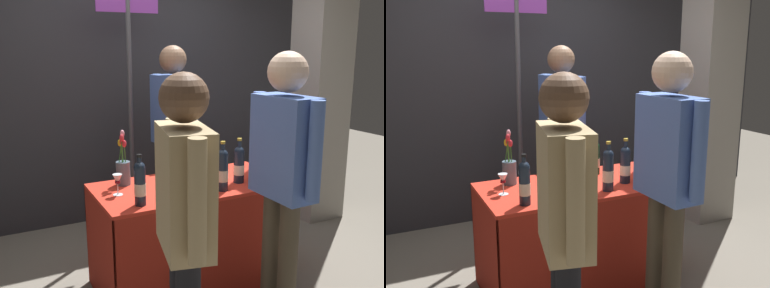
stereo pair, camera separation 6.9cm
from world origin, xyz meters
TOP-DOWN VIEW (x-y plane):
  - ground_plane at (0.00, 0.00)m, footprint 12.00×12.00m
  - back_partition at (0.00, 1.61)m, footprint 6.44×0.12m
  - concrete_pillar at (1.80, 0.65)m, footprint 0.45×0.45m
  - tasting_table at (0.00, 0.00)m, footprint 1.42×0.71m
  - featured_wine_bottle at (0.47, -0.19)m, footprint 0.08×0.08m
  - display_bottle_0 at (0.33, -0.13)m, footprint 0.08×0.08m
  - display_bottle_1 at (-0.49, -0.24)m, footprint 0.07×0.07m
  - display_bottle_2 at (-0.17, -0.22)m, footprint 0.07×0.07m
  - display_bottle_3 at (0.23, 0.17)m, footprint 0.08×0.08m
  - display_bottle_4 at (0.12, -0.23)m, footprint 0.08×0.08m
  - wine_glass_near_vendor at (-0.56, 0.01)m, footprint 0.07×0.07m
  - flower_vase at (-0.45, 0.21)m, footprint 0.10×0.11m
  - brochure_stand at (-0.08, -0.04)m, footprint 0.08×0.17m
  - vendor_presenter at (0.24, 0.84)m, footprint 0.28×0.63m
  - taster_foreground_right at (0.27, -0.70)m, footprint 0.24×0.59m
  - taster_foreground_left at (-0.54, -0.99)m, footprint 0.30×0.56m
  - booth_signpost at (-0.07, 1.13)m, footprint 0.58×0.04m

SIDE VIEW (x-z plane):
  - ground_plane at x=0.00m, z-range 0.00..0.00m
  - tasting_table at x=0.00m, z-range 0.14..0.93m
  - brochure_stand at x=-0.08m, z-range 0.79..0.94m
  - wine_glass_near_vendor at x=-0.56m, z-range 0.82..0.97m
  - flower_vase at x=-0.45m, z-range 0.71..1.11m
  - display_bottle_3 at x=0.23m, z-range 0.76..1.08m
  - featured_wine_bottle at x=0.47m, z-range 0.76..1.09m
  - display_bottle_0 at x=0.33m, z-range 0.76..1.10m
  - display_bottle_1 at x=-0.49m, z-range 0.77..1.10m
  - display_bottle_2 at x=-0.17m, z-range 0.76..1.12m
  - display_bottle_4 at x=0.12m, z-range 0.76..1.12m
  - taster_foreground_left at x=-0.54m, z-range 0.17..1.83m
  - taster_foreground_right at x=0.27m, z-range 0.18..1.93m
  - vendor_presenter at x=0.24m, z-range 0.20..1.99m
  - back_partition at x=0.00m, z-range 0.00..2.53m
  - booth_signpost at x=-0.07m, z-range 0.29..2.59m
  - concrete_pillar at x=1.80m, z-range 0.00..3.47m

